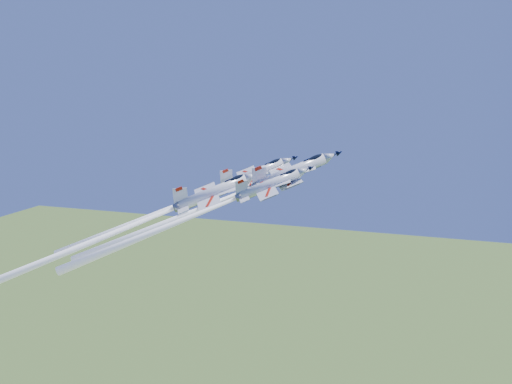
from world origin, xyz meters
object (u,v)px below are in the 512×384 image
(jet_lead, at_px, (216,203))
(jet_left, at_px, (184,203))
(jet_right, at_px, (194,216))
(jet_slot, at_px, (86,244))

(jet_lead, distance_m, jet_left, 8.90)
(jet_lead, bearing_deg, jet_right, -53.38)
(jet_right, bearing_deg, jet_lead, 126.62)
(jet_right, height_order, jet_slot, jet_slot)
(jet_left, distance_m, jet_slot, 19.87)
(jet_right, bearing_deg, jet_left, -174.67)
(jet_lead, height_order, jet_left, jet_lead)
(jet_left, relative_size, jet_slot, 0.63)
(jet_left, bearing_deg, jet_slot, -82.12)
(jet_slot, bearing_deg, jet_right, 68.41)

